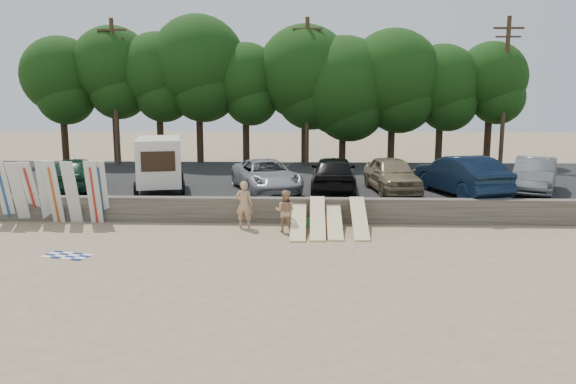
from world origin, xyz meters
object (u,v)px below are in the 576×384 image
at_px(box_trailer, 159,161).
at_px(beachgoer_b, 285,211).
at_px(car_3, 333,174).
at_px(car_4, 392,174).
at_px(car_2, 266,175).
at_px(car_5, 461,175).
at_px(cooler, 307,222).
at_px(car_1, 75,174).
at_px(beachgoer_a, 244,205).
at_px(car_6, 535,175).

distance_m(box_trailer, beachgoer_b, 7.87).
relative_size(box_trailer, car_3, 0.84).
bearing_deg(car_4, car_2, 173.64).
distance_m(car_5, cooler, 7.67).
xyz_separation_m(car_1, beachgoer_a, (8.30, -4.18, -0.57)).
bearing_deg(car_5, cooler, 8.54).
bearing_deg(car_1, car_4, 169.68).
distance_m(car_1, car_4, 14.57).
relative_size(box_trailer, beachgoer_b, 2.63).
bearing_deg(car_2, beachgoer_b, -96.52).
xyz_separation_m(car_3, car_6, (9.10, 0.30, -0.05)).
xyz_separation_m(box_trailer, car_2, (4.92, 0.06, -0.64)).
bearing_deg(car_1, beachgoer_a, 141.76).
height_order(car_2, beachgoer_a, car_2).
bearing_deg(car_5, car_4, -31.78).
bearing_deg(car_5, box_trailer, -20.04).
bearing_deg(car_3, cooler, 74.45).
relative_size(car_2, beachgoer_a, 2.83).
bearing_deg(car_1, cooler, 149.18).
height_order(car_1, car_4, car_4).
distance_m(car_1, car_5, 17.48).
height_order(beachgoer_a, beachgoer_b, beachgoer_a).
height_order(car_3, car_4, car_3).
height_order(box_trailer, beachgoer_a, box_trailer).
distance_m(car_1, car_3, 11.89).
relative_size(car_6, cooler, 12.59).
bearing_deg(car_4, car_6, -7.08).
height_order(box_trailer, car_4, box_trailer).
bearing_deg(box_trailer, car_1, 168.12).
relative_size(car_2, car_6, 1.08).
height_order(car_1, car_6, car_1).
bearing_deg(box_trailer, car_5, -16.44).
bearing_deg(car_1, box_trailer, 170.62).
bearing_deg(cooler, car_4, 62.88).
bearing_deg(car_2, car_3, -22.40).
bearing_deg(car_2, beachgoer_a, -115.63).
bearing_deg(cooler, car_2, 132.01).
relative_size(car_2, car_3, 1.05).
height_order(car_4, beachgoer_a, car_4).
distance_m(car_2, car_3, 3.09).
relative_size(car_2, car_5, 0.98).
distance_m(car_2, cooler, 4.57).
bearing_deg(beachgoer_b, car_3, -97.27).
relative_size(beachgoer_a, beachgoer_b, 1.16).
xyz_separation_m(car_2, beachgoer_a, (-0.51, -4.39, -0.50)).
height_order(car_2, car_4, car_4).
height_order(car_1, car_3, car_3).
bearing_deg(box_trailer, cooler, -43.78).
bearing_deg(beachgoer_b, beachgoer_a, -4.62).
xyz_separation_m(car_4, car_5, (2.91, -0.73, 0.08)).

